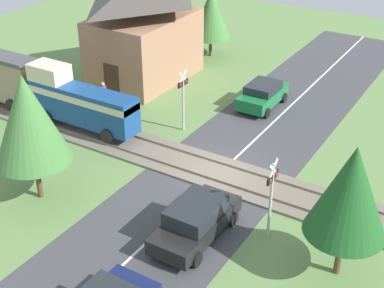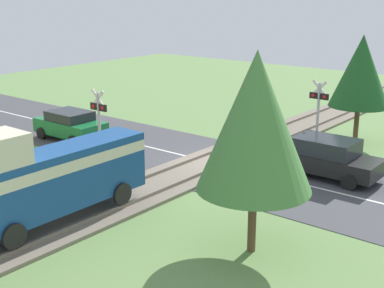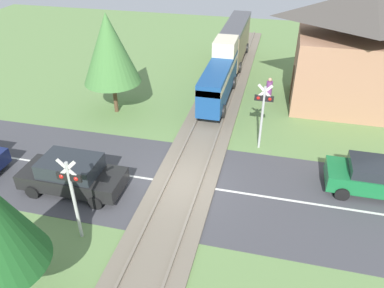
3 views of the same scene
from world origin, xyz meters
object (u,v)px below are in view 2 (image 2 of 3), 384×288
Objects in this scene: car_far_side at (70,125)px; crossing_signal_west_approach at (318,108)px; car_near_crossing at (325,157)px; crossing_signal_east_approach at (99,120)px.

car_far_side is 1.10× the size of crossing_signal_west_approach.
crossing_signal_west_approach is at bearing -153.92° from car_far_side.
car_near_crossing is at bearing -166.87° from car_far_side.
crossing_signal_east_approach is at bearing 52.69° from crossing_signal_west_approach.
crossing_signal_west_approach reaches higher than car_near_crossing.
crossing_signal_east_approach is at bearing 35.44° from car_near_crossing.
car_near_crossing is at bearing -144.56° from crossing_signal_east_approach.
car_far_side is 12.08m from crossing_signal_west_approach.
car_near_crossing is at bearing 123.20° from crossing_signal_west_approach.
crossing_signal_east_approach reaches higher than car_near_crossing.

